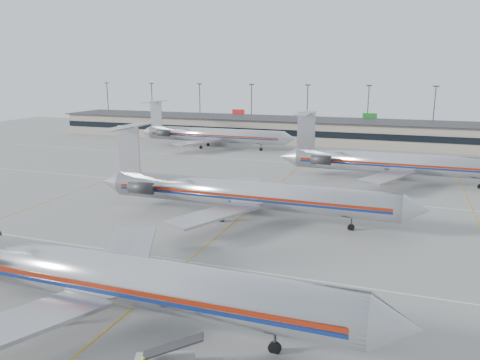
% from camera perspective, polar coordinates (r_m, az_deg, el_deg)
% --- Properties ---
extents(ground, '(260.00, 260.00, 0.00)m').
position_cam_1_polar(ground, '(41.60, -12.71, -14.76)').
color(ground, gray).
rests_on(ground, ground).
extents(apron_markings, '(160.00, 0.15, 0.02)m').
position_cam_1_polar(apron_markings, '(49.43, -6.45, -9.84)').
color(apron_markings, silver).
rests_on(apron_markings, ground).
extents(terminal, '(162.00, 17.00, 6.25)m').
position_cam_1_polar(terminal, '(131.27, 10.72, 5.89)').
color(terminal, gray).
rests_on(terminal, ground).
extents(light_mast_row, '(163.60, 0.40, 15.28)m').
position_cam_1_polar(light_mast_row, '(144.54, 11.72, 8.66)').
color(light_mast_row, '#38383D').
rests_on(light_mast_row, ground).
extents(jet_foreground, '(48.42, 28.51, 12.67)m').
position_cam_1_polar(jet_foreground, '(39.67, -18.18, -10.66)').
color(jet_foreground, silver).
rests_on(jet_foreground, ground).
extents(jet_second_row, '(45.24, 26.64, 11.84)m').
position_cam_1_polar(jet_second_row, '(61.98, 0.13, -1.63)').
color(jet_second_row, silver).
rests_on(jet_second_row, ground).
extents(jet_third_row, '(43.80, 26.94, 11.98)m').
position_cam_1_polar(jet_third_row, '(86.61, 18.48, 1.98)').
color(jet_third_row, silver).
rests_on(jet_third_row, ground).
extents(jet_back_row, '(42.65, 26.24, 11.66)m').
position_cam_1_polar(jet_back_row, '(119.94, -3.52, 5.53)').
color(jet_back_row, silver).
rests_on(jet_back_row, ground).
extents(belt_loader, '(4.78, 2.85, 2.46)m').
position_cam_1_polar(belt_loader, '(33.47, -9.01, -20.78)').
color(belt_loader, '#A4A4A4').
rests_on(belt_loader, ground).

